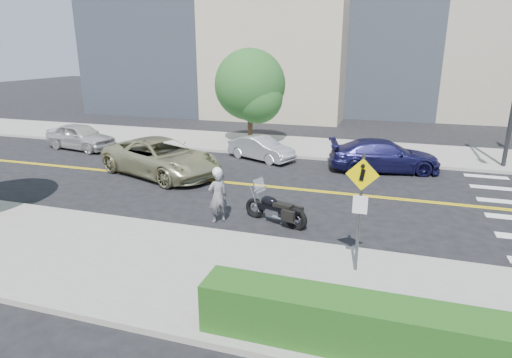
{
  "coord_description": "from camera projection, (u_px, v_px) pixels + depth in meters",
  "views": [
    {
      "loc": [
        4.73,
        -16.23,
        5.48
      ],
      "look_at": [
        0.49,
        -2.89,
        1.2
      ],
      "focal_mm": 30.0,
      "sensor_mm": 36.0,
      "label": 1
    }
  ],
  "objects": [
    {
      "name": "parked_car_blue",
      "position": [
        384.0,
        156.0,
        19.8
      ],
      "size": [
        5.36,
        3.14,
        1.46
      ],
      "primitive_type": "imported",
      "rotation": [
        0.0,
        0.0,
        1.8
      ],
      "color": "#19184A",
      "rests_on": "ground"
    },
    {
      "name": "sidewalk_near",
      "position": [
        183.0,
        270.0,
        10.91
      ],
      "size": [
        60.0,
        5.0,
        0.15
      ],
      "primitive_type": "cube",
      "color": "#9E9B91",
      "rests_on": "ground_plane"
    },
    {
      "name": "motorcyclist",
      "position": [
        218.0,
        195.0,
        13.85
      ],
      "size": [
        0.75,
        0.75,
        1.87
      ],
      "rotation": [
        0.0,
        0.0,
        3.91
      ],
      "color": "#A0A0A5",
      "rests_on": "ground"
    },
    {
      "name": "motorcycle",
      "position": [
        276.0,
        203.0,
        13.82
      ],
      "size": [
        2.4,
        1.42,
        1.4
      ],
      "primitive_type": null,
      "rotation": [
        0.0,
        0.0,
        -0.34
      ],
      "color": "black",
      "rests_on": "ground"
    },
    {
      "name": "sidewalk_far",
      "position": [
        302.0,
        147.0,
        24.58
      ],
      "size": [
        60.0,
        5.0,
        0.15
      ],
      "primitive_type": "cube",
      "color": "#9E9B91",
      "rests_on": "ground_plane"
    },
    {
      "name": "parked_car_white",
      "position": [
        81.0,
        136.0,
        24.14
      ],
      "size": [
        4.49,
        2.42,
        1.45
      ],
      "primitive_type": "imported",
      "rotation": [
        0.0,
        0.0,
        1.4
      ],
      "color": "silver",
      "rests_on": "ground"
    },
    {
      "name": "hedge",
      "position": [
        448.0,
        341.0,
        7.36
      ],
      "size": [
        9.0,
        0.9,
        1.0
      ],
      "primitive_type": "cube",
      "color": "#235619",
      "rests_on": "sidewalk_near"
    },
    {
      "name": "tree_far_a",
      "position": [
        250.0,
        85.0,
        24.35
      ],
      "size": [
        4.05,
        4.05,
        5.54
      ],
      "rotation": [
        0.0,
        0.0,
        -0.31
      ],
      "color": "#382619",
      "rests_on": "ground"
    },
    {
      "name": "suv",
      "position": [
        161.0,
        157.0,
        19.12
      ],
      "size": [
        6.47,
        4.6,
        1.64
      ],
      "primitive_type": "imported",
      "rotation": [
        0.0,
        0.0,
        1.22
      ],
      "color": "tan",
      "rests_on": "ground"
    },
    {
      "name": "ground_plane",
      "position": [
        266.0,
        186.0,
        17.76
      ],
      "size": [
        120.0,
        120.0,
        0.0
      ],
      "primitive_type": "plane",
      "color": "black",
      "rests_on": "ground"
    },
    {
      "name": "pedestrian_sign",
      "position": [
        360.0,
        202.0,
        10.22
      ],
      "size": [
        0.78,
        0.08,
        3.0
      ],
      "color": "#4C4C51",
      "rests_on": "sidewalk_near"
    },
    {
      "name": "parked_car_silver",
      "position": [
        261.0,
        148.0,
        21.85
      ],
      "size": [
        3.82,
        2.6,
        1.19
      ],
      "primitive_type": "imported",
      "rotation": [
        0.0,
        0.0,
        1.16
      ],
      "color": "#B7B9C0",
      "rests_on": "ground"
    }
  ]
}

